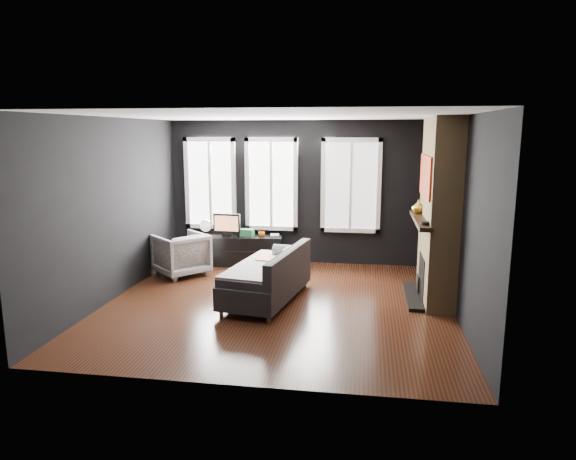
# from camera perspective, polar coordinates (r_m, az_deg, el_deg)

# --- Properties ---
(floor) EXTENTS (5.00, 5.00, 0.00)m
(floor) POSITION_cam_1_polar(r_m,az_deg,el_deg) (7.62, -1.10, -8.18)
(floor) COLOR black
(floor) RESTS_ON ground
(ceiling) EXTENTS (5.00, 5.00, 0.00)m
(ceiling) POSITION_cam_1_polar(r_m,az_deg,el_deg) (7.20, -1.18, 12.56)
(ceiling) COLOR white
(ceiling) RESTS_ON ground
(wall_back) EXTENTS (5.00, 0.02, 2.70)m
(wall_back) POSITION_cam_1_polar(r_m,az_deg,el_deg) (9.74, 1.38, 4.18)
(wall_back) COLOR black
(wall_back) RESTS_ON ground
(wall_left) EXTENTS (0.02, 5.00, 2.70)m
(wall_left) POSITION_cam_1_polar(r_m,az_deg,el_deg) (8.10, -18.86, 2.21)
(wall_left) COLOR black
(wall_left) RESTS_ON ground
(wall_right) EXTENTS (0.02, 5.00, 2.70)m
(wall_right) POSITION_cam_1_polar(r_m,az_deg,el_deg) (7.30, 18.60, 1.33)
(wall_right) COLOR black
(wall_right) RESTS_ON ground
(windows) EXTENTS (4.00, 0.16, 1.76)m
(windows) POSITION_cam_1_polar(r_m,az_deg,el_deg) (9.70, -1.30, 10.25)
(windows) COLOR white
(windows) RESTS_ON wall_back
(fireplace) EXTENTS (0.70, 1.62, 2.70)m
(fireplace) POSITION_cam_1_polar(r_m,az_deg,el_deg) (7.85, 16.43, 2.10)
(fireplace) COLOR #93724C
(fireplace) RESTS_ON floor
(sofa) EXTENTS (1.23, 2.00, 0.80)m
(sofa) POSITION_cam_1_polar(r_m,az_deg,el_deg) (7.66, -2.42, -4.95)
(sofa) COLOR black
(sofa) RESTS_ON floor
(stripe_pillow) EXTENTS (0.13, 0.32, 0.31)m
(stripe_pillow) POSITION_cam_1_polar(r_m,az_deg,el_deg) (7.88, -0.08, -3.14)
(stripe_pillow) COLOR gray
(stripe_pillow) RESTS_ON sofa
(armchair) EXTENTS (1.09, 1.09, 0.82)m
(armchair) POSITION_cam_1_polar(r_m,az_deg,el_deg) (9.19, -11.81, -2.42)
(armchair) COLOR silver
(armchair) RESTS_ON floor
(media_console) EXTENTS (1.66, 0.70, 0.55)m
(media_console) POSITION_cam_1_polar(r_m,az_deg,el_deg) (9.79, -5.44, -2.22)
(media_console) COLOR black
(media_console) RESTS_ON floor
(monitor) EXTENTS (0.54, 0.15, 0.48)m
(monitor) POSITION_cam_1_polar(r_m,az_deg,el_deg) (9.71, -6.82, 0.75)
(monitor) COLOR black
(monitor) RESTS_ON media_console
(desk_fan) EXTENTS (0.25, 0.25, 0.32)m
(desk_fan) POSITION_cam_1_polar(r_m,az_deg,el_deg) (9.76, -9.11, 0.28)
(desk_fan) COLOR #A9A9A9
(desk_fan) RESTS_ON media_console
(mug) EXTENTS (0.12, 0.10, 0.12)m
(mug) POSITION_cam_1_polar(r_m,az_deg,el_deg) (9.62, -2.96, -0.37)
(mug) COLOR orange
(mug) RESTS_ON media_console
(book) EXTENTS (0.17, 0.05, 0.23)m
(book) POSITION_cam_1_polar(r_m,az_deg,el_deg) (9.69, -1.97, 0.05)
(book) COLOR tan
(book) RESTS_ON media_console
(storage_box) EXTENTS (0.27, 0.20, 0.13)m
(storage_box) POSITION_cam_1_polar(r_m,az_deg,el_deg) (9.67, -4.55, -0.28)
(storage_box) COLOR #27693A
(storage_box) RESTS_ON media_console
(mantel_vase) EXTENTS (0.25, 0.26, 0.21)m
(mantel_vase) POSITION_cam_1_polar(r_m,az_deg,el_deg) (8.27, 14.31, 2.51)
(mantel_vase) COLOR gold
(mantel_vase) RESTS_ON fireplace
(mantel_clock) EXTENTS (0.16, 0.16, 0.04)m
(mantel_clock) POSITION_cam_1_polar(r_m,az_deg,el_deg) (7.30, 15.01, 0.75)
(mantel_clock) COLOR black
(mantel_clock) RESTS_ON fireplace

